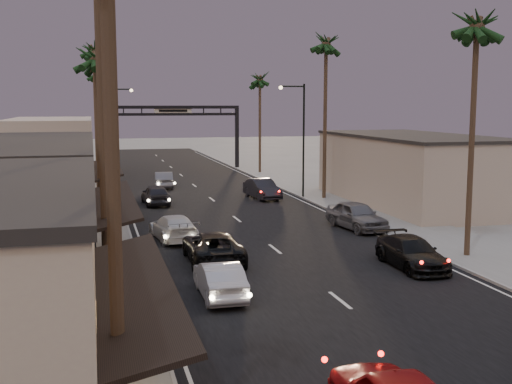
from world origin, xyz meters
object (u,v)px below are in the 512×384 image
palm_ra (477,17)px  palm_far (96,71)px  streetlight_right (300,131)px  palm_ld (93,46)px  streetlight_left (115,127)px  curbside_black (411,253)px  oncoming_pickup (213,247)px  palm_rb (326,38)px  palm_lc (96,51)px  arch (173,121)px  palm_rc (260,75)px  oncoming_silver (219,279)px

palm_ra → palm_far: same height
streetlight_right → palm_ld: (-15.52, 10.00, 7.09)m
palm_far → streetlight_left: bearing=-86.1°
streetlight_right → curbside_black: size_ratio=1.87×
oncoming_pickup → curbside_black: (8.61, -3.24, -0.04)m
palm_ra → palm_rb: (0.00, 20.00, 0.97)m
palm_lc → palm_far: (0.30, 42.00, 0.97)m
palm_rb → oncoming_pickup: bearing=-124.3°
curbside_black → arch: bearing=96.7°
palm_ld → oncoming_pickup: 31.58m
palm_rc → oncoming_pickup: palm_rc is taller
oncoming_pickup → curbside_black: 9.20m
arch → palm_ra: palm_ra is taller
palm_ra → curbside_black: 11.39m
arch → streetlight_left: 13.85m
palm_lc → palm_far: size_ratio=0.92×
streetlight_right → curbside_black: (-1.92, -22.16, -4.63)m
arch → curbside_black: arch is taller
oncoming_pickup → palm_ra: bearing=171.4°
streetlight_right → palm_lc: bearing=-149.9°
palm_lc → palm_ld: palm_ld is taller
streetlight_left → palm_ld: 7.88m
oncoming_pickup → curbside_black: bearing=160.4°
arch → palm_rc: size_ratio=1.25×
palm_rc → curbside_black: 42.45m
streetlight_left → palm_rb: size_ratio=0.63×
streetlight_left → palm_rc: 17.42m
palm_rb → palm_ld: bearing=147.4°
palm_far → curbside_black: size_ratio=2.74×
palm_lc → palm_ld: bearing=90.0°
arch → palm_ld: (-8.60, -15.00, 6.88)m
streetlight_right → oncoming_silver: streetlight_right is taller
curbside_black → streetlight_right: bearing=85.7°
oncoming_pickup → oncoming_silver: 5.55m
arch → oncoming_silver: bearing=-95.0°
arch → palm_rc: (8.60, -6.00, 4.94)m
palm_rc → streetlight_right: bearing=-95.1°
palm_rb → oncoming_silver: palm_rb is taller
palm_ra → oncoming_silver: size_ratio=3.10×
palm_lc → palm_far: palm_far is taller
oncoming_silver → curbside_black: 9.63m
streetlight_left → curbside_black: size_ratio=1.87×
curbside_black → streetlight_left: bearing=109.4°
palm_ra → oncoming_silver: palm_ra is taller
streetlight_left → palm_lc: size_ratio=0.74×
palm_far → curbside_black: 57.75m
palm_ld → palm_rc: palm_ld is taller
oncoming_pickup → arch: bearing=-93.6°
arch → palm_far: 12.96m
streetlight_right → palm_rb: palm_rb is taller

